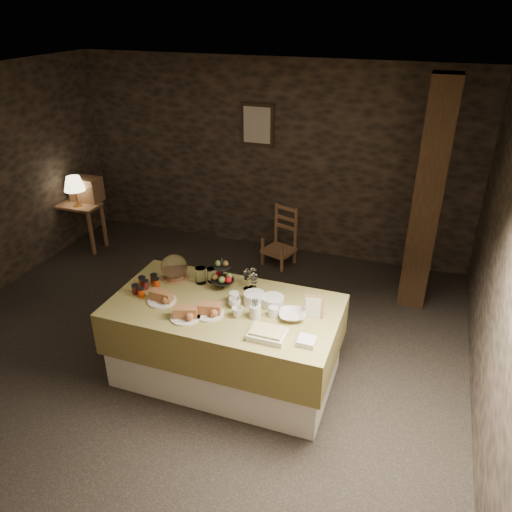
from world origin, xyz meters
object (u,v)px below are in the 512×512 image
(table_lamp, at_px, (74,184))
(wine_rack, at_px, (86,189))
(console_table, at_px, (79,213))
(fruit_stand, at_px, (222,276))
(chair, at_px, (280,239))
(timber_column, at_px, (427,199))
(buffet_table, at_px, (225,336))

(table_lamp, bearing_deg, wine_rack, 90.00)
(console_table, height_order, fruit_stand, fruit_stand)
(wine_rack, bearing_deg, console_table, -105.52)
(chair, relative_size, fruit_stand, 1.97)
(wine_rack, xyz_separation_m, chair, (2.78, 0.34, -0.48))
(timber_column, bearing_deg, console_table, -178.71)
(console_table, distance_m, timber_column, 4.67)
(console_table, distance_m, fruit_stand, 3.35)
(table_lamp, bearing_deg, chair, 11.55)
(buffet_table, relative_size, console_table, 3.07)
(buffet_table, bearing_deg, timber_column, 51.66)
(chair, bearing_deg, table_lamp, -150.19)
(wine_rack, bearing_deg, buffet_table, -34.56)
(buffet_table, relative_size, chair, 3.30)
(chair, distance_m, fruit_stand, 2.21)
(wine_rack, relative_size, chair, 0.68)
(console_table, height_order, wine_rack, wine_rack)
(table_lamp, height_order, wine_rack, table_lamp)
(timber_column, height_order, fruit_stand, timber_column)
(timber_column, bearing_deg, chair, 166.86)
(buffet_table, distance_m, fruit_stand, 0.55)
(buffet_table, height_order, wine_rack, wine_rack)
(console_table, relative_size, chair, 1.07)
(wine_rack, bearing_deg, fruit_stand, -32.10)
(console_table, height_order, chair, chair)
(chair, bearing_deg, buffet_table, -66.77)
(table_lamp, bearing_deg, console_table, 135.00)
(table_lamp, xyz_separation_m, chair, (2.78, 0.57, -0.63))
(wine_rack, xyz_separation_m, fruit_stand, (2.86, -1.79, 0.10))
(fruit_stand, bearing_deg, table_lamp, 151.33)
(wine_rack, relative_size, fruit_stand, 1.33)
(console_table, bearing_deg, wine_rack, 74.48)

